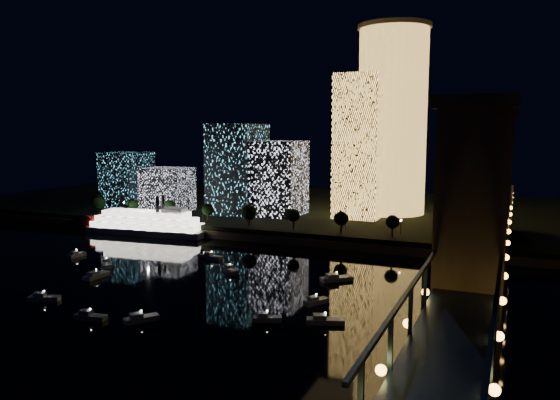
{
  "coord_description": "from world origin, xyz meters",
  "views": [
    {
      "loc": [
        71.27,
        -113.65,
        44.54
      ],
      "look_at": [
        -1.68,
        55.0,
        21.03
      ],
      "focal_mm": 35.0,
      "sensor_mm": 36.0,
      "label": 1
    }
  ],
  "objects_px": {
    "tower_cylindrical": "(392,120)",
    "truss_bridge": "(477,268)",
    "tower_rectangular": "(360,147)",
    "riverboat": "(142,224)"
  },
  "relations": [
    {
      "from": "tower_cylindrical",
      "to": "truss_bridge",
      "type": "xyz_separation_m",
      "value": [
        48.43,
        -142.99,
        -32.94
      ]
    },
    {
      "from": "tower_cylindrical",
      "to": "tower_rectangular",
      "type": "bearing_deg",
      "value": -119.17
    },
    {
      "from": "tower_cylindrical",
      "to": "riverboat",
      "type": "bearing_deg",
      "value": -142.53
    },
    {
      "from": "truss_bridge",
      "to": "riverboat",
      "type": "xyz_separation_m",
      "value": [
        -140.93,
        72.09,
        -11.76
      ]
    },
    {
      "from": "tower_cylindrical",
      "to": "riverboat",
      "type": "height_order",
      "value": "tower_cylindrical"
    },
    {
      "from": "truss_bridge",
      "to": "riverboat",
      "type": "bearing_deg",
      "value": 152.91
    },
    {
      "from": "tower_rectangular",
      "to": "tower_cylindrical",
      "type": "bearing_deg",
      "value": 60.83
    },
    {
      "from": "tower_cylindrical",
      "to": "tower_rectangular",
      "type": "height_order",
      "value": "tower_cylindrical"
    },
    {
      "from": "tower_cylindrical",
      "to": "riverboat",
      "type": "distance_m",
      "value": 124.83
    },
    {
      "from": "tower_rectangular",
      "to": "truss_bridge",
      "type": "bearing_deg",
      "value": -64.62
    }
  ]
}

